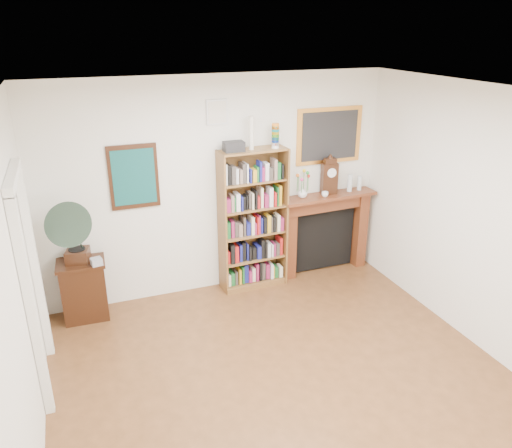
{
  "coord_description": "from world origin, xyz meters",
  "views": [
    {
      "loc": [
        -1.72,
        -3.36,
        3.34
      ],
      "look_at": [
        0.17,
        1.6,
        1.2
      ],
      "focal_mm": 35.0,
      "sensor_mm": 36.0,
      "label": 1
    }
  ],
  "objects": [
    {
      "name": "cd_stack",
      "position": [
        -1.6,
        2.13,
        0.79
      ],
      "size": [
        0.14,
        0.14,
        0.08
      ],
      "primitive_type": "cube",
      "rotation": [
        0.0,
        0.0,
        0.21
      ],
      "color": "silver",
      "rests_on": "side_cabinet"
    },
    {
      "name": "small_picture",
      "position": [
        0.0,
        2.48,
        2.35
      ],
      "size": [
        0.26,
        0.04,
        0.3
      ],
      "color": "white",
      "rests_on": "back_wall"
    },
    {
      "name": "bottle_right",
      "position": [
        2.01,
        2.37,
        1.27
      ],
      "size": [
        0.06,
        0.06,
        0.2
      ],
      "primitive_type": "cylinder",
      "color": "silver",
      "rests_on": "fireplace"
    },
    {
      "name": "door_casing",
      "position": [
        -2.21,
        1.2,
        1.26
      ],
      "size": [
        0.08,
        1.02,
        2.17
      ],
      "color": "white",
      "rests_on": "left_wall"
    },
    {
      "name": "mantel_clock",
      "position": [
        1.53,
        2.37,
        1.41
      ],
      "size": [
        0.23,
        0.15,
        0.5
      ],
      "rotation": [
        0.0,
        0.0,
        -0.12
      ],
      "color": "black",
      "rests_on": "fireplace"
    },
    {
      "name": "teal_poster",
      "position": [
        -1.05,
        2.48,
        1.65
      ],
      "size": [
        0.58,
        0.04,
        0.78
      ],
      "color": "black",
      "rests_on": "back_wall"
    },
    {
      "name": "gramophone",
      "position": [
        -1.79,
        2.16,
        1.21
      ],
      "size": [
        0.63,
        0.72,
        0.82
      ],
      "rotation": [
        0.0,
        0.0,
        -0.24
      ],
      "color": "black",
      "rests_on": "side_cabinet"
    },
    {
      "name": "fireplace",
      "position": [
        1.51,
        2.4,
        0.69
      ],
      "size": [
        1.4,
        0.39,
        1.17
      ],
      "rotation": [
        0.0,
        0.0,
        0.05
      ],
      "color": "#532913",
      "rests_on": "floor"
    },
    {
      "name": "gilt_painting",
      "position": [
        1.55,
        2.48,
        1.95
      ],
      "size": [
        0.95,
        0.04,
        0.75
      ],
      "color": "gold",
      "rests_on": "back_wall"
    },
    {
      "name": "room",
      "position": [
        0.0,
        0.0,
        1.4
      ],
      "size": [
        4.51,
        5.01,
        2.81
      ],
      "color": "#533219",
      "rests_on": "ground"
    },
    {
      "name": "bookshelf",
      "position": [
        0.4,
        2.32,
        1.06
      ],
      "size": [
        0.89,
        0.35,
        2.18
      ],
      "rotation": [
        0.0,
        0.0,
        0.05
      ],
      "color": "brown",
      "rests_on": "floor"
    },
    {
      "name": "bottle_left",
      "position": [
        1.85,
        2.37,
        1.29
      ],
      "size": [
        0.07,
        0.07,
        0.24
      ],
      "primitive_type": "cylinder",
      "color": "silver",
      "rests_on": "fireplace"
    },
    {
      "name": "side_cabinet",
      "position": [
        -1.78,
        2.28,
        0.37
      ],
      "size": [
        0.57,
        0.42,
        0.75
      ],
      "primitive_type": "cube",
      "rotation": [
        0.0,
        0.0,
        -0.04
      ],
      "color": "black",
      "rests_on": "floor"
    },
    {
      "name": "flower_vase",
      "position": [
        1.12,
        2.36,
        1.24
      ],
      "size": [
        0.17,
        0.17,
        0.14
      ],
      "primitive_type": "imported",
      "rotation": [
        0.0,
        0.0,
        0.34
      ],
      "color": "white",
      "rests_on": "fireplace"
    },
    {
      "name": "teacup",
      "position": [
        1.42,
        2.27,
        1.2
      ],
      "size": [
        0.12,
        0.12,
        0.07
      ],
      "primitive_type": "imported",
      "rotation": [
        0.0,
        0.0,
        -0.33
      ],
      "color": "white",
      "rests_on": "fireplace"
    }
  ]
}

